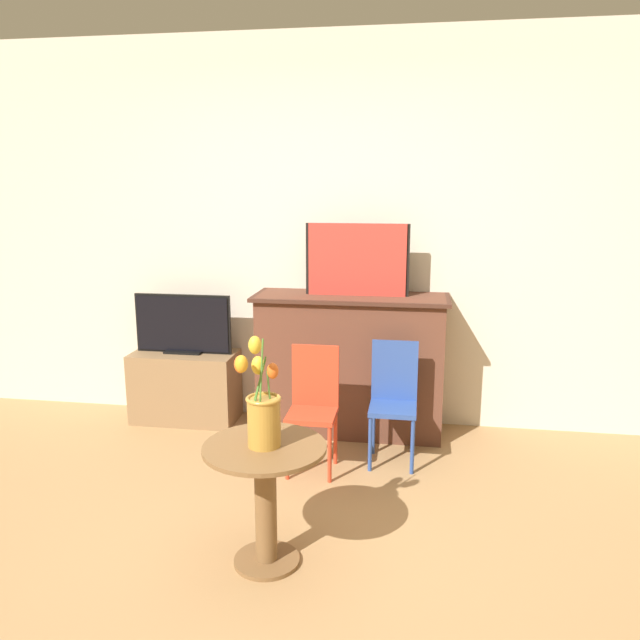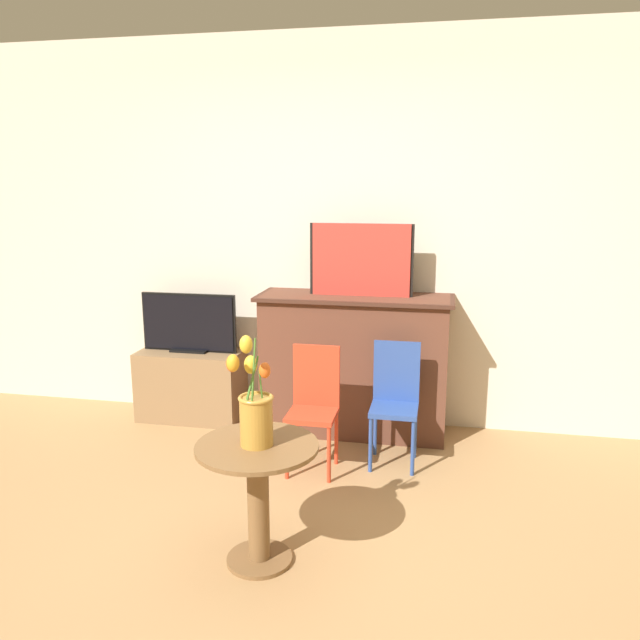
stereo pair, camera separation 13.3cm
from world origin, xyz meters
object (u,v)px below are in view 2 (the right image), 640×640
Objects in this scene: chair_blue at (395,396)px; vase_tulips at (254,409)px; painting at (361,260)px; tv_monitor at (189,324)px; chair_red at (314,401)px.

vase_tulips reaches higher than chair_blue.
painting reaches higher than tv_monitor.
tv_monitor is at bearing 163.55° from chair_blue.
painting is at bearing -0.38° from tv_monitor.
painting is 0.92× the size of chair_blue.
chair_red is at bearing -106.82° from painting.
chair_blue is 1.45× the size of vase_tulips.
vase_tulips is at bearing -58.72° from tv_monitor.
chair_blue is (0.47, 0.18, 0.00)m from chair_red.
painting is at bearing 73.18° from chair_red.
chair_red is 1.00× the size of chair_blue.
painting is 0.94m from chair_blue.
chair_red is (-0.19, -0.63, -0.78)m from painting.
chair_red is 0.51m from chair_blue.
painting is at bearing 81.60° from vase_tulips.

